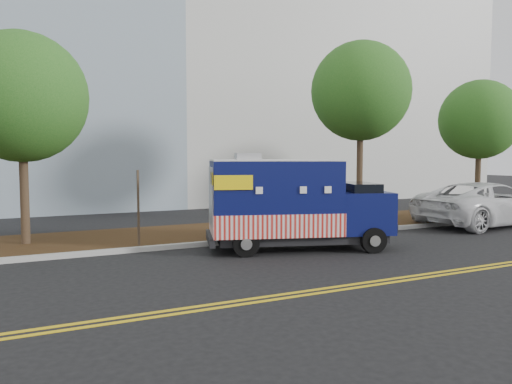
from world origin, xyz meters
name	(u,v)px	position (x,y,z in m)	size (l,w,h in m)	color
ground	(255,251)	(0.00, 0.00, 0.00)	(120.00, 120.00, 0.00)	black
curb	(235,241)	(0.00, 1.40, 0.07)	(120.00, 0.18, 0.15)	#9E9E99
mulch_strip	(211,232)	(0.00, 3.50, 0.07)	(120.00, 4.00, 0.15)	#331C0E
centerline_near	(346,285)	(0.00, -4.45, 0.01)	(120.00, 0.10, 0.01)	gold
centerline_far	(353,288)	(0.00, -4.70, 0.01)	(120.00, 0.10, 0.01)	gold
tree_a	(21,97)	(-6.05, 3.50, 4.55)	(3.90, 3.90, 6.51)	#38281C
tree_c	(361,91)	(6.64, 3.55, 5.47)	(4.08, 4.08, 7.53)	#38281C
tree_d	(480,120)	(13.90, 3.68, 4.56)	(3.79, 3.79, 6.46)	#38281C
sign_post	(138,211)	(-3.07, 1.55, 1.20)	(0.06, 0.06, 2.40)	#473828
food_truck	(290,206)	(1.06, -0.25, 1.31)	(5.82, 3.56, 2.89)	black
white_car	(488,204)	(10.88, 0.68, 0.88)	(2.92, 6.33, 1.76)	silver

